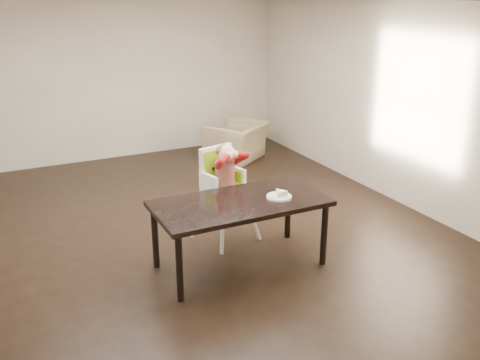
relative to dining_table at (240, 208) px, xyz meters
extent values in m
plane|color=black|center=(-0.21, 0.98, -0.67)|extent=(7.00, 7.00, 0.00)
cube|color=#C1B3A0|center=(-0.21, 4.48, 0.68)|extent=(6.00, 0.02, 2.70)
cube|color=#C1B3A0|center=(-0.21, -2.52, 0.68)|extent=(6.00, 0.02, 2.70)
cube|color=#C1B3A0|center=(2.79, 0.98, 0.68)|extent=(0.02, 7.00, 2.70)
cube|color=white|center=(-0.21, 0.98, 2.03)|extent=(6.00, 7.00, 0.02)
cube|color=black|center=(0.00, 0.00, 0.05)|extent=(1.80, 0.90, 0.05)
cylinder|color=black|center=(-0.82, -0.37, -0.32)|extent=(0.07, 0.07, 0.70)
cylinder|color=black|center=(0.82, -0.37, -0.32)|extent=(0.07, 0.07, 0.70)
cylinder|color=black|center=(-0.82, 0.37, -0.32)|extent=(0.07, 0.07, 0.70)
cylinder|color=black|center=(0.82, 0.37, -0.32)|extent=(0.07, 0.07, 0.70)
cylinder|color=white|center=(-0.02, 0.40, -0.36)|extent=(0.05, 0.05, 0.62)
cylinder|color=white|center=(0.41, 0.50, -0.36)|extent=(0.05, 0.05, 0.62)
cylinder|color=white|center=(-0.13, 0.83, -0.36)|extent=(0.05, 0.05, 0.62)
cylinder|color=white|center=(0.30, 0.94, -0.36)|extent=(0.05, 0.05, 0.62)
cube|color=white|center=(0.14, 0.67, -0.05)|extent=(0.53, 0.49, 0.06)
cube|color=#A4DB1C|center=(0.14, 0.67, -0.01)|extent=(0.42, 0.41, 0.03)
cube|color=white|center=(0.10, 0.84, 0.21)|extent=(0.44, 0.16, 0.47)
cube|color=#A4DB1C|center=(0.11, 0.80, 0.20)|extent=(0.37, 0.11, 0.42)
cube|color=black|center=(0.06, 0.71, 0.20)|extent=(0.08, 0.20, 0.02)
cube|color=black|center=(0.20, 0.74, 0.20)|extent=(0.08, 0.20, 0.02)
cylinder|color=#A81C13|center=(0.14, 0.67, 0.16)|extent=(0.31, 0.31, 0.30)
sphere|color=beige|center=(0.14, 0.65, 0.40)|extent=(0.24, 0.24, 0.20)
ellipsoid|color=brown|center=(0.14, 0.67, 0.42)|extent=(0.24, 0.24, 0.15)
sphere|color=beige|center=(0.13, 0.53, 0.41)|extent=(0.11, 0.11, 0.09)
sphere|color=beige|center=(0.21, 0.55, 0.41)|extent=(0.11, 0.11, 0.09)
cylinder|color=white|center=(0.41, -0.10, 0.09)|extent=(0.34, 0.34, 0.02)
torus|color=white|center=(0.41, -0.10, 0.10)|extent=(0.34, 0.34, 0.01)
imported|color=tan|center=(1.63, 3.42, -0.24)|extent=(1.18, 1.09, 0.86)
camera|label=1|loc=(-2.28, -4.60, 2.17)|focal=40.00mm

